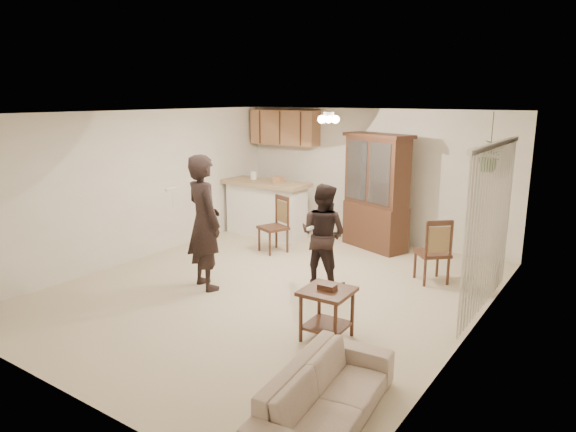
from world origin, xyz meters
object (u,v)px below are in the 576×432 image
Objects in this scene: chair_bar at (276,218)px; child at (323,240)px; chair_hutch_right at (431,264)px; chair_hutch_left at (273,236)px; china_hutch at (376,193)px; sofa at (326,383)px; side_table at (327,313)px; adult at (204,227)px.

child is at bearing -51.09° from chair_bar.
chair_hutch_right is (3.67, -1.14, 0.00)m from chair_bar.
child is at bearing -8.04° from chair_hutch_left.
child is at bearing -65.47° from china_hutch.
chair_bar is (-2.37, 2.14, -0.40)m from child.
sofa is 1.39× the size of child.
side_table is at bearing -21.98° from chair_hutch_left.
chair_bar is at bearing 132.33° from side_table.
chair_hutch_left is at bearing -29.44° from child.
child is at bearing 24.79° from sofa.
child reaches higher than chair_bar.
chair_hutch_left is at bearing -117.50° from china_hutch.
adult is 3.41m from chair_hutch_right.
sofa is 4.97m from chair_hutch_left.
chair_hutch_left is (-0.22, 1.97, -0.62)m from adult.
adult reaches higher than chair_hutch_left.
child is 3.22m from chair_bar.
sofa is at bearing -59.71° from chair_bar.
china_hutch is 3.14× the size of side_table.
adult reaches higher than side_table.
chair_bar is at bearing -50.64° from adult.
side_table is at bearing 122.66° from child.
chair_bar is (-2.21, -0.01, -0.75)m from china_hutch.
sofa is 1.88× the size of chair_hutch_left.
child is 1.82m from side_table.
child is 1.69m from chair_hutch_right.
side_table is 2.54m from chair_hutch_right.
side_table is at bearing -52.92° from china_hutch.
chair_bar is at bearing -41.48° from child.
china_hutch reaches higher than side_table.
chair_hutch_left reaches higher than chair_bar.
chair_hutch_left reaches higher than sofa.
side_table is 0.67× the size of chair_hutch_right.
china_hutch is at bearing -85.14° from child.
chair_bar reaches higher than side_table.
sofa is at bearing -60.09° from side_table.
chair_bar is (-3.32, 3.65, -0.04)m from side_table.
chair_hutch_right is at bearing -17.96° from china_hutch.
side_table is at bearing 38.66° from chair_hutch_right.
sofa is 6.46m from chair_bar.
side_table is 0.68× the size of chair_bar.
child is 2.04× the size of side_table.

